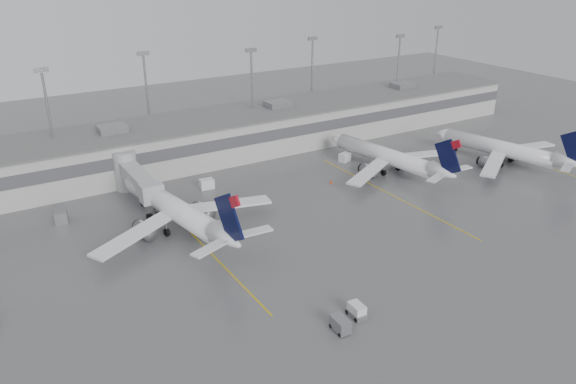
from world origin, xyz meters
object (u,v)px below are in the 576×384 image
jet_far_right (505,149)px  baggage_tug (357,312)px  jet_mid_right (390,157)px  jet_mid_left (177,210)px

jet_far_right → baggage_tug: jet_far_right is taller
jet_mid_right → jet_far_right: size_ratio=1.01×
jet_mid_left → jet_far_right: 65.49m
jet_mid_right → jet_far_right: jet_mid_right is taller
jet_mid_left → jet_far_right: jet_mid_left is taller
jet_far_right → jet_mid_right: bearing=146.3°
jet_mid_right → jet_mid_left: bearing=174.2°
baggage_tug → jet_mid_left: bearing=109.3°
baggage_tug → jet_far_right: bearing=26.6°
jet_mid_left → jet_far_right: size_ratio=1.09×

